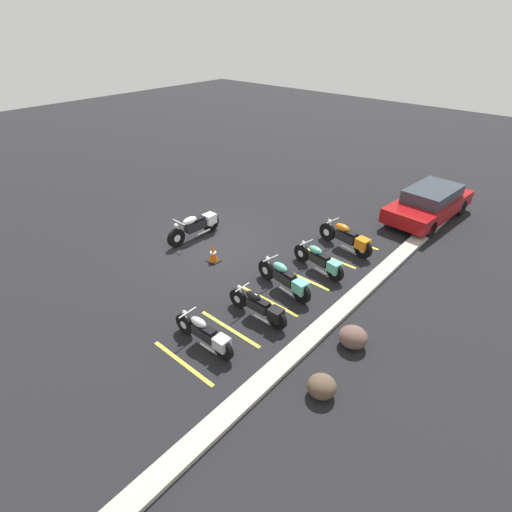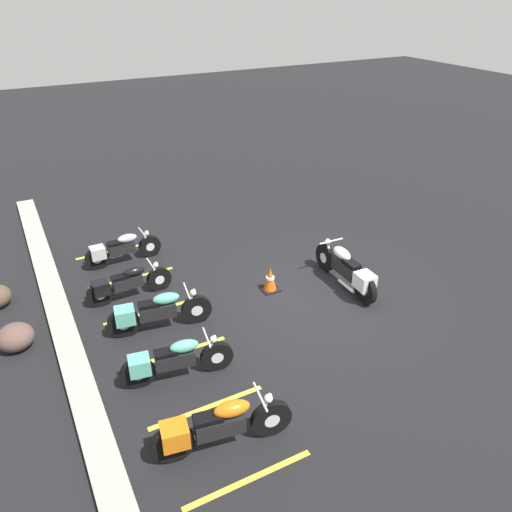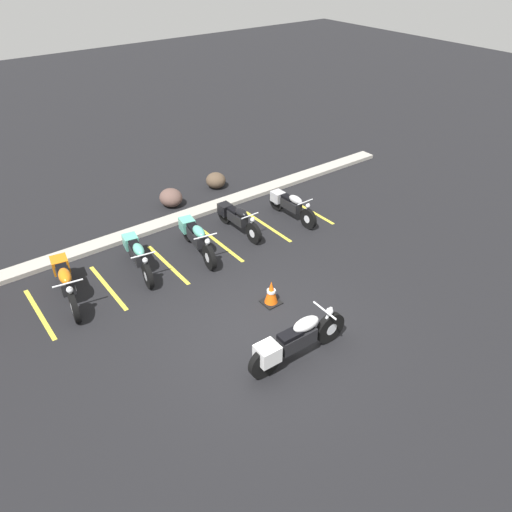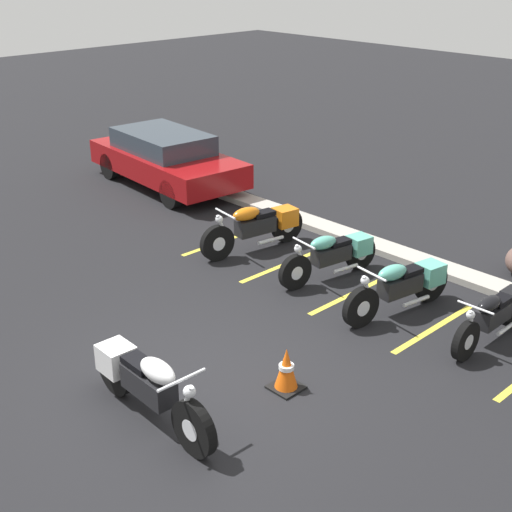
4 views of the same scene
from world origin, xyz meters
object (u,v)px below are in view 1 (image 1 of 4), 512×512
object	(u,v)px
parked_bike_2	(286,279)
car_red	(429,203)
parked_bike_1	(321,260)
parked_bike_3	(260,307)
landscape_rock_1	(353,337)
landscape_rock_0	(322,386)
motorcycle_white_featured	(196,226)
parked_bike_4	(206,334)
parked_bike_0	(348,238)
traffic_cone	(213,254)

from	to	relation	value
parked_bike_2	car_red	world-z (taller)	car_red
parked_bike_1	parked_bike_3	bearing A→B (deg)	100.68
car_red	landscape_rock_1	bearing A→B (deg)	14.08
parked_bike_3	landscape_rock_1	world-z (taller)	parked_bike_3
landscape_rock_0	parked_bike_1	bearing A→B (deg)	-146.19
motorcycle_white_featured	parked_bike_4	distance (m)	5.76
parked_bike_0	landscape_rock_1	world-z (taller)	parked_bike_0
motorcycle_white_featured	parked_bike_0	bearing A→B (deg)	123.04
motorcycle_white_featured	parked_bike_2	distance (m)	4.55
parked_bike_2	parked_bike_4	xyz separation A→B (m)	(3.13, -0.06, -0.04)
parked_bike_0	parked_bike_3	size ratio (longest dim) A/B	1.15
parked_bike_4	car_red	bearing A→B (deg)	-97.82
parked_bike_2	parked_bike_0	bearing A→B (deg)	-82.61
motorcycle_white_featured	parked_bike_3	distance (m)	5.14
motorcycle_white_featured	parked_bike_2	size ratio (longest dim) A/B	1.08
traffic_cone	parked_bike_0	bearing A→B (deg)	140.50
landscape_rock_1	car_red	bearing A→B (deg)	-170.55
parked_bike_1	traffic_cone	bearing A→B (deg)	40.17
parked_bike_2	parked_bike_3	size ratio (longest dim) A/B	1.10
landscape_rock_0	car_red	bearing A→B (deg)	-170.81
parked_bike_1	car_red	bearing A→B (deg)	-90.26
parked_bike_0	landscape_rock_0	bearing A→B (deg)	124.57
parked_bike_1	landscape_rock_0	distance (m)	4.88
landscape_rock_0	parked_bike_3	bearing A→B (deg)	-111.39
parked_bike_0	parked_bike_1	world-z (taller)	parked_bike_0
parked_bike_3	parked_bike_1	bearing A→B (deg)	-89.48
parked_bike_2	parked_bike_3	bearing A→B (deg)	108.52
parked_bike_0	parked_bike_3	world-z (taller)	parked_bike_0
parked_bike_3	traffic_cone	world-z (taller)	parked_bike_3
parked_bike_0	car_red	world-z (taller)	car_red
parked_bike_3	parked_bike_4	distance (m)	1.71
car_red	landscape_rock_1	distance (m)	8.52
parked_bike_4	car_red	size ratio (longest dim) A/B	0.44
parked_bike_1	car_red	xyz separation A→B (m)	(-6.13, 1.06, 0.25)
parked_bike_0	landscape_rock_0	distance (m)	6.48
parked_bike_4	landscape_rock_0	bearing A→B (deg)	-168.63
parked_bike_3	landscape_rock_1	xyz separation A→B (m)	(-0.74, 2.40, -0.14)
parked_bike_2	parked_bike_3	distance (m)	1.47
parked_bike_2	traffic_cone	world-z (taller)	parked_bike_2
parked_bike_4	traffic_cone	distance (m)	4.03
landscape_rock_1	parked_bike_2	bearing A→B (deg)	-104.95
traffic_cone	motorcycle_white_featured	bearing A→B (deg)	-114.40
landscape_rock_1	motorcycle_white_featured	bearing A→B (deg)	-99.72
car_red	parked_bike_0	bearing A→B (deg)	-10.11
motorcycle_white_featured	parked_bike_3	bearing A→B (deg)	68.99
parked_bike_0	parked_bike_3	bearing A→B (deg)	100.66
parked_bike_0	parked_bike_4	xyz separation A→B (m)	(6.49, -0.16, -0.06)
parked_bike_4	car_red	xyz separation A→B (m)	(-10.82, 1.30, 0.27)
car_red	traffic_cone	bearing A→B (deg)	-22.73
parked_bike_3	motorcycle_white_featured	bearing A→B (deg)	-23.05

